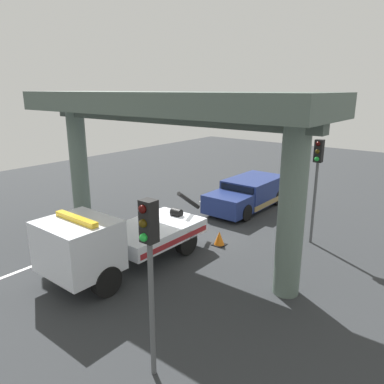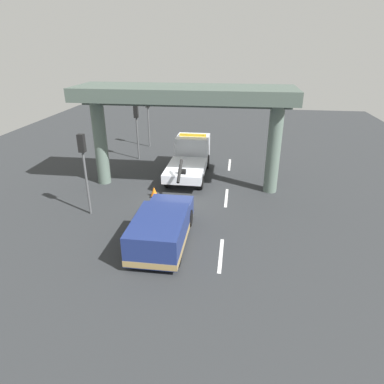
{
  "view_description": "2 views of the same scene",
  "coord_description": "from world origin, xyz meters",
  "px_view_note": "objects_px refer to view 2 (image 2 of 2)",
  "views": [
    {
      "loc": [
        11.41,
        9.47,
        6.26
      ],
      "look_at": [
        -1.53,
        -0.8,
        1.62
      ],
      "focal_mm": 34.26,
      "sensor_mm": 36.0,
      "label": 1
    },
    {
      "loc": [
        -18.46,
        -3.1,
        8.49
      ],
      "look_at": [
        -2.24,
        -0.95,
        1.25
      ],
      "focal_mm": 31.83,
      "sensor_mm": 36.0,
      "label": 2
    }
  ],
  "objects_px": {
    "towed_van_green": "(162,229)",
    "traffic_light_far": "(137,121)",
    "traffic_light_near": "(84,157)",
    "traffic_cone_orange": "(154,192)",
    "tow_truck_white": "(190,157)",
    "traffic_light_mid": "(148,111)"
  },
  "relations": [
    {
      "from": "tow_truck_white",
      "to": "traffic_light_near",
      "type": "xyz_separation_m",
      "value": [
        -6.83,
        4.47,
        1.97
      ]
    },
    {
      "from": "towed_van_green",
      "to": "traffic_cone_orange",
      "type": "relative_size",
      "value": 8.76
    },
    {
      "from": "tow_truck_white",
      "to": "traffic_light_far",
      "type": "xyz_separation_m",
      "value": [
        2.67,
        4.47,
        1.82
      ]
    },
    {
      "from": "towed_van_green",
      "to": "traffic_light_far",
      "type": "relative_size",
      "value": 1.26
    },
    {
      "from": "tow_truck_white",
      "to": "traffic_light_mid",
      "type": "xyz_separation_m",
      "value": [
        6.17,
        4.47,
        1.94
      ]
    },
    {
      "from": "tow_truck_white",
      "to": "traffic_cone_orange",
      "type": "xyz_separation_m",
      "value": [
        -4.2,
        1.59,
        -0.92
      ]
    },
    {
      "from": "traffic_light_mid",
      "to": "traffic_light_far",
      "type": "bearing_deg",
      "value": -180.0
    },
    {
      "from": "tow_truck_white",
      "to": "traffic_light_far",
      "type": "height_order",
      "value": "traffic_light_far"
    },
    {
      "from": "traffic_light_near",
      "to": "traffic_light_far",
      "type": "xyz_separation_m",
      "value": [
        9.5,
        0.0,
        -0.15
      ]
    },
    {
      "from": "towed_van_green",
      "to": "tow_truck_white",
      "type": "bearing_deg",
      "value": -0.03
    },
    {
      "from": "towed_van_green",
      "to": "traffic_cone_orange",
      "type": "bearing_deg",
      "value": 17.36
    },
    {
      "from": "tow_truck_white",
      "to": "traffic_light_mid",
      "type": "distance_m",
      "value": 7.86
    },
    {
      "from": "towed_van_green",
      "to": "traffic_cone_orange",
      "type": "xyz_separation_m",
      "value": [
        5.08,
        1.59,
        -0.5
      ]
    },
    {
      "from": "traffic_light_near",
      "to": "traffic_cone_orange",
      "type": "bearing_deg",
      "value": -47.47
    },
    {
      "from": "tow_truck_white",
      "to": "traffic_light_near",
      "type": "relative_size",
      "value": 1.67
    },
    {
      "from": "tow_truck_white",
      "to": "towed_van_green",
      "type": "bearing_deg",
      "value": 179.97
    },
    {
      "from": "towed_van_green",
      "to": "traffic_light_far",
      "type": "bearing_deg",
      "value": 20.47
    },
    {
      "from": "tow_truck_white",
      "to": "traffic_light_mid",
      "type": "height_order",
      "value": "traffic_light_mid"
    },
    {
      "from": "tow_truck_white",
      "to": "traffic_cone_orange",
      "type": "distance_m",
      "value": 4.58
    },
    {
      "from": "traffic_light_far",
      "to": "traffic_light_mid",
      "type": "height_order",
      "value": "traffic_light_mid"
    },
    {
      "from": "traffic_light_near",
      "to": "tow_truck_white",
      "type": "bearing_deg",
      "value": -33.18
    },
    {
      "from": "tow_truck_white",
      "to": "traffic_cone_orange",
      "type": "bearing_deg",
      "value": 159.2
    }
  ]
}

